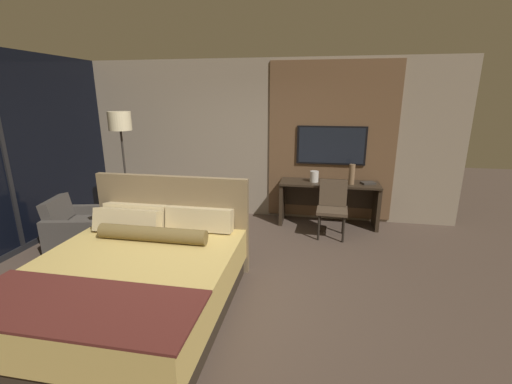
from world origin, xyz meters
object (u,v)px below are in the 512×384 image
object	(u,v)px
floor_lamp	(121,132)
book	(368,183)
vase_short	(314,176)
tv	(331,145)
armchair_by_window	(80,231)
bed	(134,280)
vase_tall	(352,174)
desk	(329,196)
desk_chair	(333,204)

from	to	relation	value
floor_lamp	book	world-z (taller)	floor_lamp
floor_lamp	vase_short	world-z (taller)	floor_lamp
tv	vase_short	world-z (taller)	tv
armchair_by_window	book	distance (m)	4.58
bed	vase_tall	distance (m)	3.75
desk	vase_short	world-z (taller)	vase_short
desk_chair	floor_lamp	xyz separation A→B (m)	(-3.25, -0.49, 1.12)
desk	vase_short	bearing A→B (deg)	-171.13
bed	desk	distance (m)	3.57
desk_chair	floor_lamp	size ratio (longest dim) A/B	0.46
armchair_by_window	vase_tall	distance (m)	4.31
bed	floor_lamp	distance (m)	2.62
bed	armchair_by_window	bearing A→B (deg)	141.22
vase_short	vase_tall	bearing A→B (deg)	-5.39
tv	floor_lamp	bearing A→B (deg)	-159.28
floor_lamp	vase_short	size ratio (longest dim) A/B	10.49
desk	desk_chair	xyz separation A→B (m)	(0.05, -0.50, 0.02)
desk	floor_lamp	size ratio (longest dim) A/B	0.85
bed	vase_short	distance (m)	3.43
armchair_by_window	floor_lamp	size ratio (longest dim) A/B	0.49
desk	armchair_by_window	xyz separation A→B (m)	(-3.61, -1.66, -0.25)
floor_lamp	vase_short	bearing A→B (deg)	17.96
vase_short	book	world-z (taller)	vase_short
armchair_by_window	desk	bearing A→B (deg)	-77.86
desk	vase_tall	size ratio (longest dim) A/B	4.95
book	bed	bearing A→B (deg)	-132.35
floor_lamp	book	distance (m)	4.04
bed	tv	world-z (taller)	tv
desk_chair	floor_lamp	distance (m)	3.47
desk_chair	vase_tall	size ratio (longest dim) A/B	2.65
floor_lamp	armchair_by_window	bearing A→B (deg)	-121.98
desk_chair	vase_tall	distance (m)	0.64
desk	vase_short	xyz separation A→B (m)	(-0.26, -0.04, 0.34)
desk	vase_short	size ratio (longest dim) A/B	8.93
desk	vase_tall	xyz separation A→B (m)	(0.35, -0.10, 0.42)
desk_chair	vase_tall	xyz separation A→B (m)	(0.30, 0.40, 0.40)
desk_chair	armchair_by_window	bearing A→B (deg)	-159.45
floor_lamp	desk	bearing A→B (deg)	17.25
desk	tv	world-z (taller)	tv
armchair_by_window	bed	bearing A→B (deg)	-141.33
desk	floor_lamp	world-z (taller)	floor_lamp
desk_chair	vase_short	world-z (taller)	vase_short
vase_tall	vase_short	distance (m)	0.62
tv	vase_tall	world-z (taller)	tv
armchair_by_window	floor_lamp	distance (m)	1.60
floor_lamp	book	size ratio (longest dim) A/B	7.49
vase_tall	book	bearing A→B (deg)	15.43
vase_short	book	xyz separation A→B (m)	(0.89, 0.02, -0.08)
tv	vase_tall	distance (m)	0.63
desk_chair	book	bearing A→B (deg)	42.61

